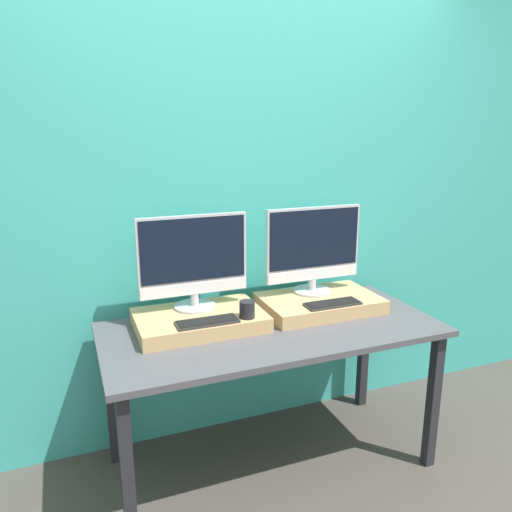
# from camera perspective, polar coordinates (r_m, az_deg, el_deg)

# --- Properties ---
(ground_plane) EXTENTS (12.00, 12.00, 0.00)m
(ground_plane) POSITION_cam_1_polar(r_m,az_deg,el_deg) (2.56, 5.35, -27.00)
(ground_plane) COLOR #423D38
(wall_back) EXTENTS (8.00, 0.04, 2.60)m
(wall_back) POSITION_cam_1_polar(r_m,az_deg,el_deg) (2.68, -1.84, 6.18)
(wall_back) COLOR teal
(wall_back) RESTS_ON ground_plane
(workbench) EXTENTS (1.62, 0.74, 0.76)m
(workbench) POSITION_cam_1_polar(r_m,az_deg,el_deg) (2.47, 1.80, -9.74)
(workbench) COLOR #47474C
(workbench) RESTS_ON ground_plane
(wooden_riser_left) EXTENTS (0.61, 0.39, 0.07)m
(wooden_riser_left) POSITION_cam_1_polar(r_m,az_deg,el_deg) (2.43, -6.46, -7.29)
(wooden_riser_left) COLOR tan
(wooden_riser_left) RESTS_ON workbench
(monitor_left) EXTENTS (0.53, 0.20, 0.46)m
(monitor_left) POSITION_cam_1_polar(r_m,az_deg,el_deg) (2.42, -7.17, -0.46)
(monitor_left) COLOR #B2B2B7
(monitor_left) RESTS_ON wooden_riser_left
(keyboard_left) EXTENTS (0.28, 0.10, 0.01)m
(keyboard_left) POSITION_cam_1_polar(r_m,az_deg,el_deg) (2.29, -5.59, -7.49)
(keyboard_left) COLOR #2D2D2D
(keyboard_left) RESTS_ON wooden_riser_left
(mug) EXTENTS (0.07, 0.07, 0.08)m
(mug) POSITION_cam_1_polar(r_m,az_deg,el_deg) (2.34, -1.03, -6.12)
(mug) COLOR black
(mug) RESTS_ON wooden_riser_left
(wooden_riser_right) EXTENTS (0.61, 0.39, 0.07)m
(wooden_riser_right) POSITION_cam_1_polar(r_m,az_deg,el_deg) (2.66, 7.25, -5.35)
(wooden_riser_right) COLOR tan
(wooden_riser_right) RESTS_ON workbench
(monitor_right) EXTENTS (0.53, 0.20, 0.46)m
(monitor_right) POSITION_cam_1_polar(r_m,az_deg,el_deg) (2.65, 6.58, 0.90)
(monitor_right) COLOR #B2B2B7
(monitor_right) RESTS_ON wooden_riser_right
(keyboard_right) EXTENTS (0.28, 0.10, 0.01)m
(keyboard_right) POSITION_cam_1_polar(r_m,az_deg,el_deg) (2.53, 8.75, -5.40)
(keyboard_right) COLOR #2D2D2D
(keyboard_right) RESTS_ON wooden_riser_right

